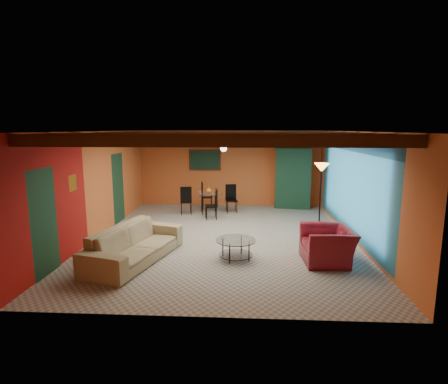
# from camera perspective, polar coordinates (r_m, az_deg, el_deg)

# --- Properties ---
(room) EXTENTS (6.52, 8.01, 2.71)m
(room) POSITION_cam_1_polar(r_m,az_deg,el_deg) (9.03, -0.03, 7.49)
(room) COLOR gray
(room) RESTS_ON ground
(sofa) EXTENTS (1.65, 2.73, 0.75)m
(sofa) POSITION_cam_1_polar(r_m,az_deg,el_deg) (7.84, -13.99, -8.01)
(sofa) COLOR #8E7E5B
(sofa) RESTS_ON ground
(armchair) EXTENTS (1.02, 1.16, 0.73)m
(armchair) POSITION_cam_1_polar(r_m,az_deg,el_deg) (7.87, 16.16, -8.11)
(armchair) COLOR maroon
(armchair) RESTS_ON ground
(coffee_table) EXTENTS (1.13, 1.13, 0.44)m
(coffee_table) POSITION_cam_1_polar(r_m,az_deg,el_deg) (7.76, 1.88, -9.09)
(coffee_table) COLOR white
(coffee_table) RESTS_ON ground
(dining_table) EXTENTS (2.11, 2.11, 0.94)m
(dining_table) POSITION_cam_1_polar(r_m,az_deg,el_deg) (11.79, -2.42, -1.17)
(dining_table) COLOR silver
(dining_table) RESTS_ON ground
(armoire) EXTENTS (1.23, 0.72, 2.05)m
(armoire) POSITION_cam_1_polar(r_m,az_deg,el_deg) (12.82, 10.76, 2.08)
(armoire) COLOR brown
(armoire) RESTS_ON ground
(floor_lamp) EXTENTS (0.45, 0.45, 1.91)m
(floor_lamp) POSITION_cam_1_polar(r_m,az_deg,el_deg) (9.61, 15.08, -1.16)
(floor_lamp) COLOR black
(floor_lamp) RESTS_ON ground
(ceiling_fan) EXTENTS (1.50, 1.50, 0.44)m
(ceiling_fan) POSITION_cam_1_polar(r_m,az_deg,el_deg) (8.92, -0.07, 7.45)
(ceiling_fan) COLOR #472614
(ceiling_fan) RESTS_ON ceiling
(painting) EXTENTS (1.05, 0.03, 0.65)m
(painting) POSITION_cam_1_polar(r_m,az_deg,el_deg) (12.98, -3.06, 5.11)
(painting) COLOR black
(painting) RESTS_ON wall_back
(potted_plant) EXTENTS (0.50, 0.45, 0.49)m
(potted_plant) POSITION_cam_1_polar(r_m,az_deg,el_deg) (12.71, 10.94, 7.75)
(potted_plant) COLOR #26661E
(potted_plant) RESTS_ON armoire
(vase) EXTENTS (0.22, 0.22, 0.20)m
(vase) POSITION_cam_1_polar(r_m,az_deg,el_deg) (11.69, -2.44, 1.58)
(vase) COLOR orange
(vase) RESTS_ON dining_table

